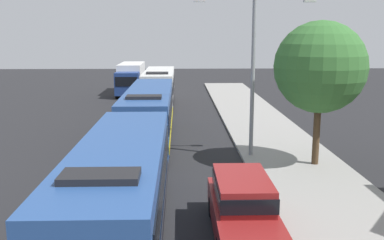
# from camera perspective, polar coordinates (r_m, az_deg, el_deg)

# --- Properties ---
(bus_lead) EXTENTS (2.58, 10.75, 3.21)m
(bus_lead) POSITION_cam_1_polar(r_m,az_deg,el_deg) (13.37, -9.27, -8.77)
(bus_lead) COLOR #284C8C
(bus_lead) RESTS_ON ground_plane
(bus_second_in_line) EXTENTS (2.58, 12.17, 3.21)m
(bus_second_in_line) POSITION_cam_1_polar(r_m,az_deg,el_deg) (25.65, -5.59, 0.98)
(bus_second_in_line) COLOR #284C8C
(bus_second_in_line) RESTS_ON ground_plane
(bus_middle) EXTENTS (2.58, 10.53, 3.21)m
(bus_middle) POSITION_cam_1_polar(r_m,az_deg,el_deg) (38.51, -4.30, 4.42)
(bus_middle) COLOR silver
(bus_middle) RESTS_ON ground_plane
(white_suv) EXTENTS (1.86, 5.09, 1.90)m
(white_suv) POSITION_cam_1_polar(r_m,az_deg,el_deg) (13.84, 6.60, -10.89)
(white_suv) COLOR maroon
(white_suv) RESTS_ON ground_plane
(box_truck_oncoming) EXTENTS (2.35, 8.35, 3.15)m
(box_truck_oncoming) POSITION_cam_1_polar(r_m,az_deg,el_deg) (46.30, -7.99, 5.52)
(box_truck_oncoming) COLOR navy
(box_truck_oncoming) RESTS_ON ground_plane
(streetlamp_mid) EXTENTS (5.86, 0.28, 7.93)m
(streetlamp_mid) POSITION_cam_1_polar(r_m,az_deg,el_deg) (21.78, 8.01, 7.96)
(streetlamp_mid) COLOR gray
(streetlamp_mid) RESTS_ON sidewalk
(roadside_tree) EXTENTS (4.21, 4.21, 6.69)m
(roadside_tree) POSITION_cam_1_polar(r_m,az_deg,el_deg) (20.84, 16.42, 6.63)
(roadside_tree) COLOR #4C3823
(roadside_tree) RESTS_ON sidewalk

